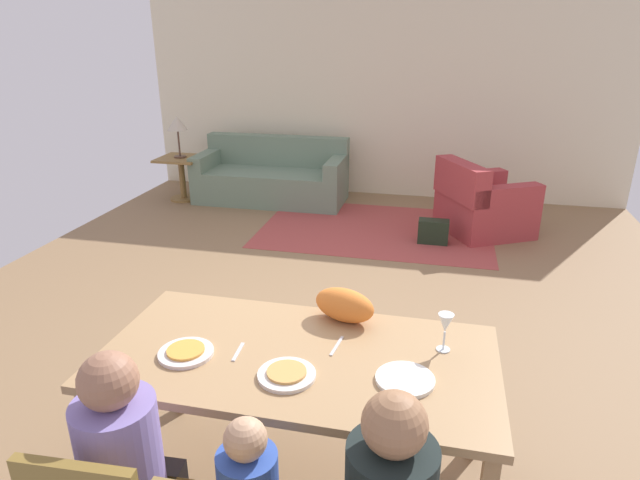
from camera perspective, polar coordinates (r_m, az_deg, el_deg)
ground_plane at (r=4.71m, az=1.04°, el=-5.91°), size 6.44×6.47×0.02m
back_wall at (r=7.49m, az=6.49°, el=14.99°), size 6.44×0.10×2.70m
dining_table at (r=2.56m, az=-2.34°, el=-13.26°), size 1.79×0.90×0.76m
plate_near_man at (r=2.58m, az=-13.95°, el=-11.48°), size 0.25×0.25×0.02m
pizza_near_man at (r=2.57m, az=-13.98°, el=-11.20°), size 0.17×0.17×0.01m
plate_near_child at (r=2.37m, az=-3.53°, el=-14.01°), size 0.25×0.25×0.02m
pizza_near_child at (r=2.36m, az=-3.54°, el=-13.72°), size 0.17×0.17×0.01m
plate_near_woman at (r=2.36m, az=8.96°, el=-14.32°), size 0.25×0.25×0.02m
wine_glass at (r=2.54m, az=13.09°, el=-8.70°), size 0.07×0.07×0.19m
fork at (r=2.55m, az=-8.63°, el=-11.58°), size 0.02×0.15×0.01m
knife at (r=2.57m, az=1.78°, el=-11.10°), size 0.04×0.17×0.01m
cat at (r=2.74m, az=2.60°, el=-6.87°), size 0.35×0.25×0.17m
area_rug at (r=6.28m, az=5.89°, el=1.19°), size 2.60×1.80×0.01m
couch at (r=7.31m, az=-5.08°, el=6.53°), size 1.96×0.86×0.82m
armchair at (r=6.33m, az=16.68°, el=3.56°), size 1.17×1.16×0.82m
side_table at (r=7.50m, az=-14.39°, el=6.93°), size 0.56×0.56×0.58m
table_lamp at (r=7.38m, az=-14.83°, el=11.68°), size 0.26×0.26×0.54m
handbag at (r=5.92m, az=11.86°, el=0.88°), size 0.32×0.16×0.26m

